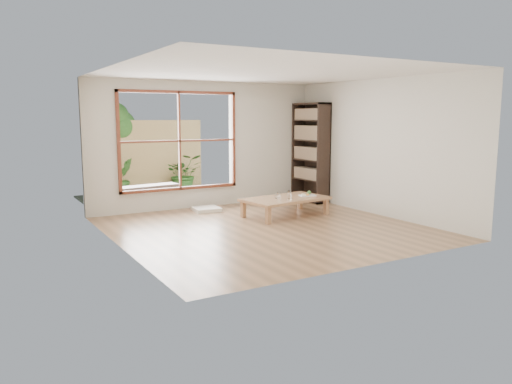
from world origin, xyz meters
The scene contains 15 objects.
ground centered at (0.00, 0.00, 0.00)m, with size 5.00×5.00×0.00m, color #9F744F.
low_table centered at (0.87, 0.74, 0.31)m, with size 1.72×1.11×0.35m.
floor_cushion centered at (-0.24, 1.96, 0.04)m, with size 0.51×0.51×0.07m, color white.
bookshelf centered at (2.31, 1.90, 1.09)m, with size 0.35×0.98×2.19m, color black.
glass_tall centered at (0.90, 0.64, 0.42)m, with size 0.07×0.07×0.13m, color silver.
glass_mid centered at (1.06, 0.89, 0.41)m, with size 0.07×0.07×0.11m, color silver.
glass_short centered at (0.79, 0.86, 0.40)m, with size 0.07×0.07×0.10m, color silver.
glass_small centered at (0.67, 0.73, 0.39)m, with size 0.06×0.06×0.08m, color silver.
food_tray centered at (1.38, 0.71, 0.38)m, with size 0.34×0.29×0.09m.
deck centered at (-0.60, 3.56, 0.00)m, with size 2.80×2.00×0.05m, color #322C24.
garden_bench centered at (-1.04, 3.15, 0.38)m, with size 1.34×0.55×0.41m.
bamboo_fence centered at (-0.60, 4.56, 0.90)m, with size 2.80×0.06×1.80m, color tan.
shrub_right centered at (0.23, 4.26, 0.50)m, with size 0.86×0.75×0.96m, color #386A27.
shrub_left centered at (-1.31, 4.14, 0.49)m, with size 0.51×0.41×0.93m, color #386A27.
garden_tree centered at (-1.28, 4.86, 1.63)m, with size 1.04×0.85×2.22m.
Camera 1 is at (-4.35, -7.11, 1.90)m, focal length 35.00 mm.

